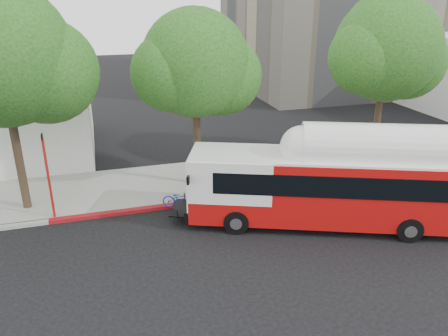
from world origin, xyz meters
name	(u,v)px	position (x,y,z in m)	size (l,w,h in m)	color
ground	(257,242)	(0.00, 0.00, 0.00)	(120.00, 120.00, 0.00)	black
sidewalk	(214,178)	(0.00, 6.50, 0.07)	(60.00, 5.00, 0.15)	gray
curb_strip	(229,198)	(0.00, 3.90, 0.07)	(60.00, 0.30, 0.15)	gray
red_curb_segment	(166,206)	(-3.00, 3.90, 0.08)	(10.00, 0.32, 0.16)	maroon
street_tree_left	(14,60)	(-8.53, 5.56, 6.60)	(6.67, 5.80, 9.74)	#2D2116
street_tree_mid	(203,67)	(-0.59, 6.06, 5.91)	(5.75, 5.00, 8.62)	#2D2116
street_tree_right	(393,53)	(9.44, 5.86, 6.26)	(6.21, 5.40, 9.18)	#2D2116
transit_bus	(328,188)	(3.26, 0.55, 1.66)	(11.95, 6.33, 3.55)	#B20D0C
signal_pole	(48,177)	(-7.76, 4.14, 1.98)	(0.11, 0.37, 3.87)	red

